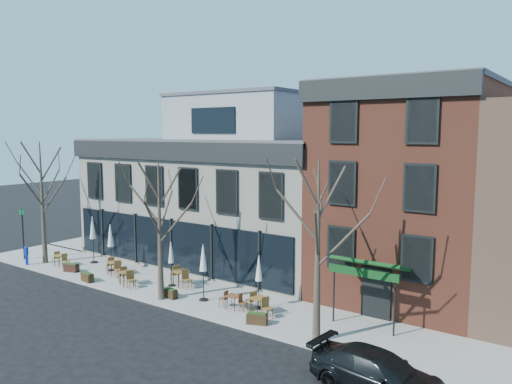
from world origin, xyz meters
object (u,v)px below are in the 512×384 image
Objects in this scene: call_box at (27,255)px; umbrella_0 at (93,230)px; parked_sedan at (379,373)px; cafe_set_0 at (61,259)px.

umbrella_0 is (3.11, 2.81, 1.50)m from call_box.
call_box is at bearing 91.18° from parked_sedan.
call_box is at bearing -152.26° from cafe_set_0.
umbrella_0 reaches higher than call_box.
cafe_set_0 is (2.07, 1.09, -0.21)m from call_box.
parked_sedan is at bearing -4.50° from call_box.
call_box is at bearing -137.90° from umbrella_0.
umbrella_0 is at bearing 42.10° from call_box.
call_box is 2.35m from cafe_set_0.
umbrella_0 is at bearing 83.18° from parked_sedan.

